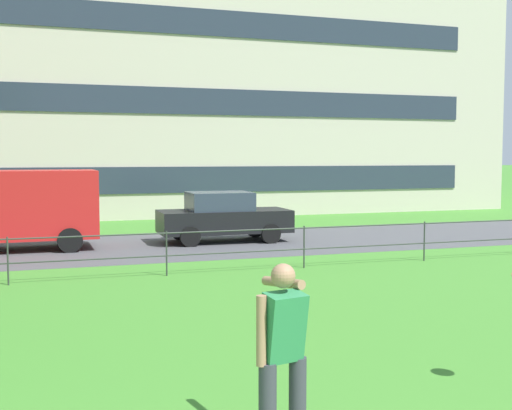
{
  "coord_description": "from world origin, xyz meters",
  "views": [
    {
      "loc": [
        -1.09,
        -2.57,
        2.66
      ],
      "look_at": [
        2.22,
        7.26,
        1.88
      ],
      "focal_mm": 46.31,
      "sensor_mm": 36.0,
      "label": 1
    }
  ],
  "objects_px": {
    "person_thrower": "(282,351)",
    "apartment_building_background": "(128,9)",
    "panel_van_right": "(5,205)",
    "car_black_center": "(223,217)"
  },
  "relations": [
    {
      "from": "apartment_building_background",
      "to": "person_thrower",
      "type": "bearing_deg",
      "value": -95.2
    },
    {
      "from": "person_thrower",
      "to": "apartment_building_background",
      "type": "xyz_separation_m",
      "value": [
        2.62,
        28.8,
        9.13
      ]
    },
    {
      "from": "panel_van_right",
      "to": "apartment_building_background",
      "type": "xyz_separation_m",
      "value": [
        5.47,
        14.61,
        8.78
      ]
    },
    {
      "from": "panel_van_right",
      "to": "apartment_building_background",
      "type": "relative_size",
      "value": 0.14
    },
    {
      "from": "apartment_building_background",
      "to": "car_black_center",
      "type": "bearing_deg",
      "value": -86.83
    },
    {
      "from": "person_thrower",
      "to": "car_black_center",
      "type": "height_order",
      "value": "person_thrower"
    },
    {
      "from": "car_black_center",
      "to": "panel_van_right",
      "type": "bearing_deg",
      "value": 179.27
    },
    {
      "from": "panel_van_right",
      "to": "apartment_building_background",
      "type": "distance_m",
      "value": 17.9
    },
    {
      "from": "person_thrower",
      "to": "panel_van_right",
      "type": "height_order",
      "value": "panel_van_right"
    },
    {
      "from": "person_thrower",
      "to": "apartment_building_background",
      "type": "height_order",
      "value": "apartment_building_background"
    }
  ]
}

